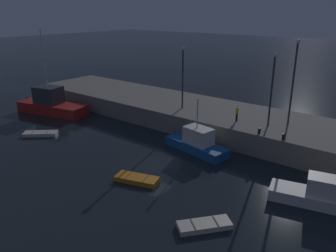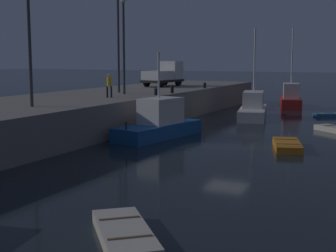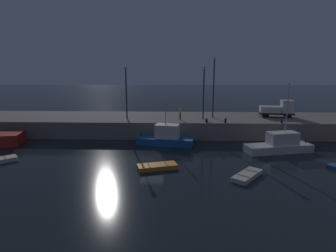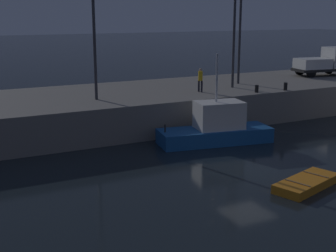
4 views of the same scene
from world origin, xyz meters
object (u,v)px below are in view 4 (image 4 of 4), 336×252
at_px(utility_truck, 324,62).
at_px(dockworker, 200,78).
at_px(lamp_post_west, 94,32).
at_px(bollard_east, 257,89).
at_px(lamp_post_east, 234,29).
at_px(fishing_boat_blue, 216,128).
at_px(dinghy_red_small, 307,183).
at_px(lamp_post_central, 240,19).
at_px(bollard_central, 286,86).

relative_size(utility_truck, dockworker, 3.00).
relative_size(lamp_post_west, bollard_east, 14.15).
xyz_separation_m(lamp_post_west, lamp_post_east, (11.20, 0.18, 0.05)).
relative_size(fishing_boat_blue, dockworker, 4.27).
bearing_deg(dockworker, dinghy_red_small, -99.53).
height_order(dinghy_red_small, lamp_post_east, lamp_post_east).
bearing_deg(lamp_post_west, utility_truck, 5.63).
relative_size(dinghy_red_small, lamp_post_central, 0.45).
relative_size(fishing_boat_blue, bollard_east, 13.91).
relative_size(dinghy_red_small, dockworker, 2.30).
height_order(dinghy_red_small, bollard_east, bollard_east).
bearing_deg(lamp_post_east, lamp_post_central, 42.84).
bearing_deg(bollard_central, dockworker, 159.51).
bearing_deg(lamp_post_west, dockworker, -3.92).
height_order(fishing_boat_blue, dockworker, fishing_boat_blue).
distance_m(dinghy_red_small, lamp_post_central, 19.05).
xyz_separation_m(lamp_post_central, bollard_east, (-1.37, -4.27, -4.92)).
bearing_deg(dinghy_red_small, fishing_boat_blue, 86.82).
distance_m(dinghy_red_small, bollard_central, 14.47).
bearing_deg(fishing_boat_blue, lamp_post_east, 48.24).
height_order(dinghy_red_small, lamp_post_central, lamp_post_central).
xyz_separation_m(dinghy_red_small, utility_truck, (17.27, 16.57, 3.39)).
height_order(lamp_post_central, bollard_central, lamp_post_central).
relative_size(lamp_post_west, dockworker, 4.34).
relative_size(fishing_boat_blue, utility_truck, 1.43).
bearing_deg(fishing_boat_blue, bollard_east, 29.23).
bearing_deg(fishing_boat_blue, bollard_central, 19.49).
relative_size(lamp_post_central, utility_truck, 1.71).
relative_size(fishing_boat_blue, dinghy_red_small, 1.86).
bearing_deg(lamp_post_west, bollard_central, -11.44).
xyz_separation_m(lamp_post_central, utility_truck, (9.98, 0.58, -3.97)).
distance_m(lamp_post_east, bollard_central, 5.88).
distance_m(lamp_post_east, bollard_east, 5.09).
relative_size(lamp_post_west, lamp_post_east, 0.99).
bearing_deg(bollard_east, lamp_post_west, 167.16).
bearing_deg(lamp_post_central, dinghy_red_small, -114.49).
xyz_separation_m(fishing_boat_blue, lamp_post_east, (5.19, 5.82, 5.94)).
xyz_separation_m(utility_truck, bollard_east, (-11.36, -4.85, -0.95)).
bearing_deg(fishing_boat_blue, lamp_post_central, 47.06).
height_order(lamp_post_east, dockworker, lamp_post_east).
bearing_deg(lamp_post_east, utility_truck, 10.12).
distance_m(fishing_boat_blue, utility_truck, 18.73).
bearing_deg(lamp_post_east, lamp_post_west, -179.10).
distance_m(lamp_post_west, bollard_central, 14.85).
bearing_deg(utility_truck, lamp_post_east, -169.88).
xyz_separation_m(lamp_post_west, bollard_central, (13.96, -2.83, -4.19)).
bearing_deg(lamp_post_east, bollard_east, -85.29).
height_order(dinghy_red_small, bollard_central, bollard_central).
bearing_deg(fishing_boat_blue, utility_truck, 25.17).
bearing_deg(fishing_boat_blue, lamp_post_west, 136.81).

